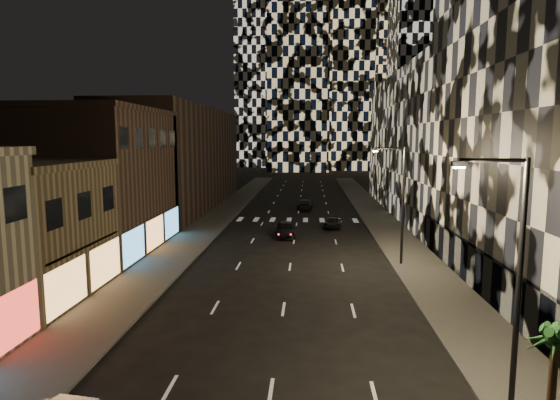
# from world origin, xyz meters

# --- Properties ---
(sidewalk_left) EXTENTS (4.00, 120.00, 0.15)m
(sidewalk_left) POSITION_xyz_m (-10.00, 50.00, 0.07)
(sidewalk_left) COLOR #47443F
(sidewalk_left) RESTS_ON ground
(sidewalk_right) EXTENTS (4.00, 120.00, 0.15)m
(sidewalk_right) POSITION_xyz_m (10.00, 50.00, 0.07)
(sidewalk_right) COLOR #47443F
(sidewalk_right) RESTS_ON ground
(curb_left) EXTENTS (0.20, 120.00, 0.15)m
(curb_left) POSITION_xyz_m (-7.90, 50.00, 0.07)
(curb_left) COLOR #4C4C47
(curb_left) RESTS_ON ground
(curb_right) EXTENTS (0.20, 120.00, 0.15)m
(curb_right) POSITION_xyz_m (7.90, 50.00, 0.07)
(curb_right) COLOR #4C4C47
(curb_right) RESTS_ON ground
(retail_tan) EXTENTS (10.00, 10.00, 8.00)m
(retail_tan) POSITION_xyz_m (-17.00, 21.00, 4.00)
(retail_tan) COLOR brown
(retail_tan) RESTS_ON ground
(retail_brown) EXTENTS (10.00, 15.00, 12.00)m
(retail_brown) POSITION_xyz_m (-17.00, 33.50, 6.00)
(retail_brown) COLOR #453227
(retail_brown) RESTS_ON ground
(retail_filler_left) EXTENTS (10.00, 40.00, 14.00)m
(retail_filler_left) POSITION_xyz_m (-17.00, 60.00, 7.00)
(retail_filler_left) COLOR #453227
(retail_filler_left) RESTS_ON ground
(midrise_base) EXTENTS (0.60, 25.00, 3.00)m
(midrise_base) POSITION_xyz_m (12.30, 24.50, 1.50)
(midrise_base) COLOR #383838
(midrise_base) RESTS_ON ground
(midrise_filler_right) EXTENTS (16.00, 40.00, 18.00)m
(midrise_filler_right) POSITION_xyz_m (20.00, 57.00, 9.00)
(midrise_filler_right) COLOR #232326
(midrise_filler_right) RESTS_ON ground
(tower_center_low) EXTENTS (18.00, 18.00, 95.00)m
(tower_center_low) POSITION_xyz_m (-2.00, 140.00, 47.50)
(tower_center_low) COLOR black
(tower_center_low) RESTS_ON ground
(streetlight_near) EXTENTS (2.55, 0.25, 9.00)m
(streetlight_near) POSITION_xyz_m (8.35, 10.00, 5.35)
(streetlight_near) COLOR black
(streetlight_near) RESTS_ON sidewalk_right
(streetlight_far) EXTENTS (2.55, 0.25, 9.00)m
(streetlight_far) POSITION_xyz_m (8.35, 30.00, 5.35)
(streetlight_far) COLOR black
(streetlight_far) RESTS_ON sidewalk_right
(car_dark_midlane) EXTENTS (2.25, 4.71, 1.55)m
(car_dark_midlane) POSITION_xyz_m (-0.88, 40.10, 0.78)
(car_dark_midlane) COLOR black
(car_dark_midlane) RESTS_ON ground
(car_dark_oncoming) EXTENTS (2.33, 5.06, 1.43)m
(car_dark_oncoming) POSITION_xyz_m (0.85, 58.46, 0.72)
(car_dark_oncoming) COLOR black
(car_dark_oncoming) RESTS_ON ground
(car_dark_rightlane) EXTENTS (2.21, 4.06, 1.08)m
(car_dark_rightlane) POSITION_xyz_m (4.00, 45.10, 0.54)
(car_dark_rightlane) COLOR black
(car_dark_rightlane) RESTS_ON ground
(palm_tree) EXTENTS (2.02, 2.01, 3.97)m
(palm_tree) POSITION_xyz_m (9.00, 8.22, 3.43)
(palm_tree) COLOR #47331E
(palm_tree) RESTS_ON sidewalk_right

